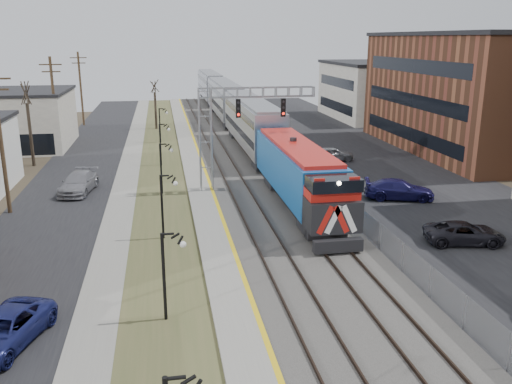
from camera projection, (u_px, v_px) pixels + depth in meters
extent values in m
cube|color=black|center=(76.00, 176.00, 47.72)|extent=(7.00, 120.00, 0.04)
cube|color=gray|center=(128.00, 174.00, 48.46)|extent=(2.00, 120.00, 0.08)
cube|color=#444C28|center=(162.00, 173.00, 48.96)|extent=(4.00, 120.00, 0.06)
cube|color=gray|center=(195.00, 170.00, 49.44)|extent=(2.00, 120.00, 0.24)
cube|color=#595651|center=(249.00, 168.00, 50.27)|extent=(8.00, 120.00, 0.20)
cube|color=black|center=(371.00, 164.00, 52.29)|extent=(16.00, 120.00, 0.04)
cube|color=gold|center=(204.00, 169.00, 49.55)|extent=(0.24, 120.00, 0.01)
cube|color=#2D2119|center=(219.00, 168.00, 49.77)|extent=(0.08, 120.00, 0.15)
cube|color=#2D2119|center=(235.00, 167.00, 50.02)|extent=(0.08, 120.00, 0.15)
cube|color=#2D2119|center=(257.00, 166.00, 50.35)|extent=(0.08, 120.00, 0.15)
cube|color=#2D2119|center=(273.00, 166.00, 50.60)|extent=(0.08, 120.00, 0.15)
cube|color=#1459A6|center=(299.00, 176.00, 37.67)|extent=(3.00, 17.00, 4.25)
cube|color=black|center=(338.00, 246.00, 29.91)|extent=(2.80, 0.50, 0.70)
cube|color=#A6AAB1|center=(252.00, 125.00, 56.75)|extent=(3.00, 22.00, 5.33)
cube|color=#A6AAB1|center=(226.00, 101.00, 78.35)|extent=(3.00, 22.00, 5.33)
cube|color=#A6AAB1|center=(211.00, 87.00, 99.95)|extent=(3.00, 22.00, 5.33)
cube|color=gray|center=(206.00, 142.00, 41.83)|extent=(1.00, 1.00, 8.00)
cube|color=gray|center=(257.00, 92.00, 41.46)|extent=(9.00, 0.80, 0.80)
cube|color=black|center=(238.00, 108.00, 41.10)|extent=(0.35, 0.25, 1.40)
cube|color=black|center=(283.00, 107.00, 41.68)|extent=(0.35, 0.25, 1.40)
cylinder|color=black|center=(164.00, 278.00, 22.84)|extent=(0.14, 0.14, 4.00)
cylinder|color=black|center=(162.00, 208.00, 32.32)|extent=(0.14, 0.14, 4.00)
cylinder|color=black|center=(161.00, 169.00, 41.79)|extent=(0.14, 0.14, 4.00)
cylinder|color=black|center=(160.00, 145.00, 51.27)|extent=(0.14, 0.14, 4.00)
cylinder|color=black|center=(160.00, 126.00, 62.64)|extent=(0.14, 0.14, 4.00)
cylinder|color=#4C3823|center=(1.00, 142.00, 36.39)|extent=(0.28, 0.28, 10.00)
cylinder|color=#4C3823|center=(55.00, 107.00, 55.33)|extent=(0.28, 0.28, 10.00)
cylinder|color=#4C3823|center=(81.00, 89.00, 74.28)|extent=(0.28, 0.28, 10.00)
cube|color=gray|center=(293.00, 159.00, 50.78)|extent=(0.04, 120.00, 1.60)
cube|color=beige|center=(3.00, 121.00, 59.54)|extent=(14.00, 12.00, 6.00)
cube|color=brown|center=(481.00, 94.00, 57.71)|extent=(16.00, 26.00, 12.00)
cube|color=beige|center=(386.00, 91.00, 81.94)|extent=(16.00, 18.00, 8.00)
cylinder|color=#382D23|center=(31.00, 135.00, 50.90)|extent=(0.30, 0.30, 5.95)
cylinder|color=#382D23|center=(156.00, 111.00, 71.90)|extent=(0.30, 0.30, 4.90)
imported|color=black|center=(464.00, 234.00, 31.89)|extent=(4.97, 3.03, 1.29)
imported|color=#18154C|center=(399.00, 190.00, 40.71)|extent=(5.52, 3.46, 1.49)
imported|color=slate|center=(333.00, 154.00, 53.40)|extent=(4.15, 1.83, 1.39)
imported|color=navy|center=(3.00, 331.00, 21.19)|extent=(3.75, 5.39, 1.37)
imported|color=gray|center=(78.00, 183.00, 42.48)|extent=(2.98, 5.59, 1.54)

